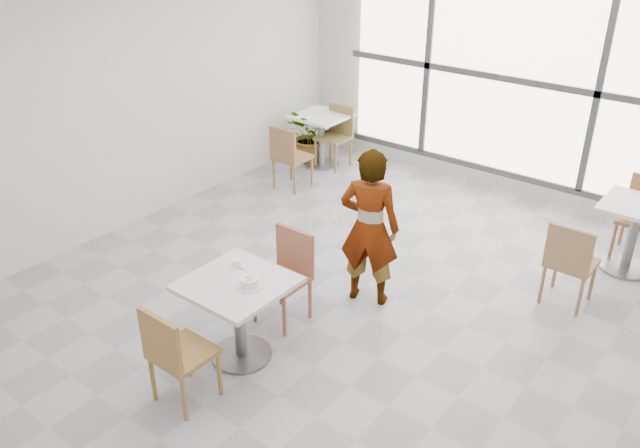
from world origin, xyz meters
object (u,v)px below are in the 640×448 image
Objects in this scene: coffee_cup at (237,263)px; bg_table_right at (634,228)px; bg_chair_left_near at (288,154)px; bg_chair_right_near at (570,260)px; main_table at (238,305)px; person at (369,228)px; chair_near at (174,351)px; bg_chair_left_far at (337,132)px; oatmeal_bowl at (250,281)px; plant_left at (311,136)px; bg_table_left at (321,133)px; chair_far at (288,269)px.

coffee_cup is 0.21× the size of bg_table_right.
bg_chair_right_near is (3.83, -0.44, 0.00)m from bg_chair_left_near.
bg_chair_right_near is at bearing 48.14° from coffee_cup.
person is (0.34, 1.40, 0.25)m from main_table.
bg_chair_left_near is at bearing -52.97° from person.
bg_chair_right_near is at bearing -120.43° from chair_near.
chair_near is at bearing -66.96° from bg_chair_left_far.
bg_chair_left_far is at bearing -88.57° from bg_chair_left_near.
oatmeal_bowl is 0.24× the size of bg_chair_right_near.
chair_near is at bearing -88.18° from main_table.
bg_table_left is at bearing -2.24° from plant_left.
bg_table_right is at bearing -4.17° from plant_left.
coffee_cup is at bearing -124.90° from bg_table_right.
bg_table_left is at bearing 123.39° from chair_far.
bg_chair_right_near reaches higher than oatmeal_bowl.
chair_far is at bearing -59.95° from bg_chair_left_far.
chair_far reaches higher than bg_table_right.
bg_table_right is (1.83, 2.13, -0.29)m from person.
main_table is 1.07× the size of bg_table_right.
plant_left is at bearing -159.36° from bg_chair_left_far.
chair_far is 1.11× the size of plant_left.
bg_table_left is (-1.98, 3.68, -0.29)m from coffee_cup.
bg_chair_right_near is (4.03, -1.39, 0.01)m from bg_table_left.
person is at bearing -42.67° from plant_left.
bg_table_left is at bearing 118.27° from coffee_cup.
person is at bearing -48.27° from bg_chair_left_far.
bg_chair_left_near is (-1.78, 2.73, -0.28)m from coffee_cup.
bg_chair_left_far reaches higher than bg_table_right.
bg_chair_left_far is (-2.10, 3.97, -0.29)m from oatmeal_bowl.
bg_chair_left_far is 0.40m from plant_left.
person is at bearing -130.64° from bg_table_right.
main_table is 1.46m from person.
coffee_cup is 0.18× the size of bg_chair_left_near.
oatmeal_bowl is 4.58m from plant_left.
bg_chair_left_near is at bearing 123.87° from main_table.
person is at bearing 81.21° from oatmeal_bowl.
bg_chair_right_near reaches higher than plant_left.
chair_near reaches higher than main_table.
coffee_cup is at bearing -100.28° from chair_far.
main_table and bg_table_right have the same top height.
chair_far is at bearing -86.15° from chair_near.
bg_table_right is (2.04, 3.51, -0.31)m from oatmeal_bowl.
bg_table_right is (2.17, 3.53, -0.04)m from main_table.
chair_near is 5.47× the size of coffee_cup.
chair_near is 4.14× the size of oatmeal_bowl.
oatmeal_bowl is 0.24× the size of bg_chair_left_far.
chair_far is 2.89m from bg_chair_left_near.
oatmeal_bowl is 3.02m from bg_chair_right_near.
bg_table_right is at bearing -6.36° from bg_chair_left_far.
main_table is at bearing 56.62° from person.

